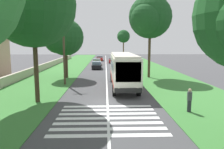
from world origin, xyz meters
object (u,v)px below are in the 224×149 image
at_px(trailing_car_0, 97,65).
at_px(roadside_tree_right_2, 149,18).
at_px(roadside_tree_left_1, 32,7).
at_px(trailing_car_3, 100,58).
at_px(coach_bus, 123,68).
at_px(trailing_car_2, 112,60).
at_px(roadside_tree_left_0, 64,38).
at_px(trailing_car_1, 97,62).
at_px(utility_pole, 64,50).
at_px(pedestrian, 189,100).
at_px(roadside_tree_right_0, 123,37).

distance_m(trailing_car_0, roadside_tree_right_2, 15.48).
bearing_deg(roadside_tree_left_1, trailing_car_3, -5.59).
xyz_separation_m(coach_bus, trailing_car_2, (30.53, 0.19, -1.48)).
distance_m(roadside_tree_left_0, roadside_tree_right_2, 12.12).
relative_size(coach_bus, roadside_tree_right_2, 0.98).
bearing_deg(coach_bus, roadside_tree_left_0, 48.18).
relative_size(trailing_car_1, trailing_car_3, 1.00).
bearing_deg(trailing_car_0, roadside_tree_left_0, 159.54).
bearing_deg(roadside_tree_right_2, trailing_car_0, 35.04).
height_order(trailing_car_2, roadside_tree_left_0, roadside_tree_left_0).
bearing_deg(roadside_tree_right_2, trailing_car_1, 23.41).
xyz_separation_m(roadside_tree_left_0, utility_pole, (-5.16, -0.93, -1.49)).
xyz_separation_m(coach_bus, roadside_tree_left_0, (6.89, 7.70, 3.41)).
distance_m(trailing_car_1, roadside_tree_left_0, 19.40).
relative_size(trailing_car_0, roadside_tree_right_2, 0.38).
bearing_deg(roadside_tree_left_0, utility_pole, -169.76).
bearing_deg(roadside_tree_left_1, utility_pole, -7.85).
xyz_separation_m(trailing_car_1, trailing_car_3, (12.28, -0.33, 0.00)).
distance_m(roadside_tree_left_1, pedestrian, 14.00).
xyz_separation_m(trailing_car_2, utility_pole, (-28.80, 6.57, 3.40)).
relative_size(trailing_car_3, roadside_tree_right_2, 0.38).
relative_size(roadside_tree_right_0, roadside_tree_right_2, 0.83).
height_order(trailing_car_3, utility_pole, utility_pole).
xyz_separation_m(roadside_tree_left_0, roadside_tree_right_0, (46.90, -12.08, 1.61)).
xyz_separation_m(roadside_tree_right_2, pedestrian, (-15.81, 0.11, -7.43)).
height_order(trailing_car_0, roadside_tree_left_1, roadside_tree_left_1).
height_order(trailing_car_1, trailing_car_2, same).
height_order(roadside_tree_left_1, utility_pole, roadside_tree_left_1).
bearing_deg(trailing_car_0, utility_pole, 168.93).
height_order(coach_bus, roadside_tree_left_1, roadside_tree_left_1).
bearing_deg(trailing_car_2, roadside_tree_right_2, -169.74).
distance_m(roadside_tree_right_0, roadside_tree_right_2, 46.98).
bearing_deg(utility_pole, roadside_tree_right_2, -64.91).
distance_m(trailing_car_0, roadside_tree_left_1, 24.92).
bearing_deg(trailing_car_3, utility_pole, 174.88).
bearing_deg(roadside_tree_left_0, roadside_tree_right_0, -14.45).
bearing_deg(roadside_tree_left_1, roadside_tree_left_0, -0.43).
relative_size(trailing_car_2, roadside_tree_left_0, 0.52).
bearing_deg(roadside_tree_right_0, utility_pole, 167.91).
bearing_deg(roadside_tree_left_1, roadside_tree_right_0, -11.57).
height_order(trailing_car_3, roadside_tree_right_2, roadside_tree_right_2).
relative_size(trailing_car_1, roadside_tree_left_1, 0.38).
height_order(trailing_car_3, roadside_tree_left_1, roadside_tree_left_1).
distance_m(roadside_tree_left_0, roadside_tree_left_1, 12.78).
xyz_separation_m(trailing_car_2, trailing_car_3, (7.01, 3.36, 0.00)).
height_order(coach_bus, trailing_car_1, coach_bus).
bearing_deg(trailing_car_1, roadside_tree_right_0, -16.18).
relative_size(coach_bus, utility_pole, 1.44).
xyz_separation_m(trailing_car_1, roadside_tree_left_1, (-30.98, 3.91, 7.05)).
bearing_deg(roadside_tree_left_1, roadside_tree_right_2, -43.51).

